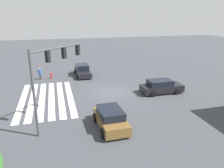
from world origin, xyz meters
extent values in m
plane|color=#3D3F44|center=(0.00, 0.00, 0.00)|extent=(115.76, 115.76, 0.00)
cube|color=silver|center=(0.00, -9.40, 0.00)|extent=(10.64, 0.60, 0.01)
cube|color=silver|center=(0.00, -8.45, 0.00)|extent=(10.64, 0.60, 0.01)
cube|color=silver|center=(0.00, -7.50, 0.00)|extent=(10.64, 0.60, 0.01)
cube|color=silver|center=(0.00, -6.55, 0.00)|extent=(10.64, 0.60, 0.01)
cube|color=silver|center=(0.00, -5.60, 0.00)|extent=(10.64, 0.60, 0.01)
cube|color=silver|center=(0.00, -4.65, 0.00)|extent=(10.64, 0.60, 0.01)
cylinder|color=#47474C|center=(7.46, -7.46, 3.13)|extent=(0.18, 0.18, 6.26)
cylinder|color=#47474C|center=(5.65, -5.65, 6.01)|extent=(3.71, 3.71, 0.12)
cube|color=black|center=(6.37, -6.37, 5.54)|extent=(0.40, 0.40, 0.84)
sphere|color=red|center=(6.26, -6.26, 5.54)|extent=(0.16, 0.16, 0.16)
cube|color=black|center=(5.20, -5.20, 5.54)|extent=(0.40, 0.40, 0.84)
sphere|color=gold|center=(5.08, -5.08, 5.54)|extent=(0.16, 0.16, 0.16)
cube|color=black|center=(4.02, -4.02, 5.54)|extent=(0.40, 0.40, 0.84)
sphere|color=green|center=(3.91, -3.91, 5.54)|extent=(0.16, 0.16, 0.16)
cube|color=black|center=(1.49, 5.31, 0.55)|extent=(1.85, 4.62, 0.75)
cube|color=black|center=(1.49, 5.06, 1.21)|extent=(1.66, 2.62, 0.57)
cylinder|color=black|center=(0.55, 6.74, 0.32)|extent=(0.22, 0.63, 0.63)
cylinder|color=black|center=(2.43, 6.74, 0.32)|extent=(0.22, 0.63, 0.63)
cylinder|color=black|center=(0.55, 3.88, 0.32)|extent=(0.22, 0.63, 0.63)
cylinder|color=black|center=(2.43, 3.87, 0.32)|extent=(0.22, 0.63, 0.63)
cube|color=black|center=(-7.88, -2.21, 0.50)|extent=(4.89, 1.84, 0.65)
cube|color=black|center=(-8.17, -2.21, 1.20)|extent=(2.36, 1.65, 0.75)
cylinder|color=black|center=(-6.38, -1.27, 0.32)|extent=(0.64, 0.22, 0.64)
cylinder|color=black|center=(-6.37, -3.13, 0.32)|extent=(0.64, 0.22, 0.64)
cylinder|color=black|center=(-9.40, -1.29, 0.32)|extent=(0.64, 0.22, 0.64)
cylinder|color=black|center=(-9.39, -3.15, 0.32)|extent=(0.64, 0.22, 0.64)
cube|color=brown|center=(7.58, -2.12, 0.57)|extent=(4.17, 1.98, 0.75)
cube|color=black|center=(7.51, -2.13, 1.23)|extent=(2.50, 1.75, 0.58)
cylinder|color=black|center=(8.83, -1.13, 0.35)|extent=(0.71, 0.24, 0.70)
cylinder|color=black|center=(8.88, -3.05, 0.35)|extent=(0.71, 0.24, 0.70)
cylinder|color=black|center=(6.28, -1.20, 0.35)|extent=(0.71, 0.24, 0.70)
cylinder|color=black|center=(6.33, -3.12, 0.35)|extent=(0.71, 0.24, 0.70)
cylinder|color=#38383D|center=(-7.43, -7.89, 0.39)|extent=(0.14, 0.14, 0.77)
cylinder|color=#38383D|center=(-7.31, -8.00, 0.39)|extent=(0.14, 0.14, 0.77)
cube|color=#284C93|center=(-7.37, -7.95, 1.08)|extent=(0.41, 0.41, 0.61)
sphere|color=tan|center=(-7.37, -7.95, 1.49)|extent=(0.21, 0.21, 0.21)
cylinder|color=red|center=(-7.53, -6.53, 0.35)|extent=(0.22, 0.22, 0.70)
sphere|color=red|center=(-7.53, -6.53, 0.76)|extent=(0.20, 0.20, 0.20)
camera|label=1|loc=(22.17, -5.92, 8.38)|focal=35.00mm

